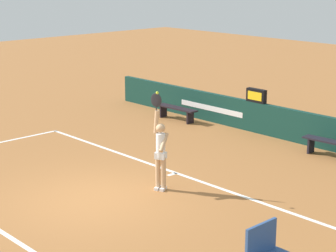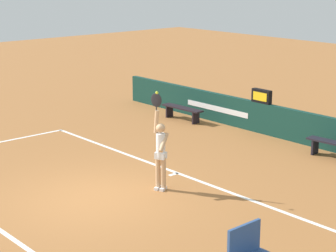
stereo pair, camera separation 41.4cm
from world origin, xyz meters
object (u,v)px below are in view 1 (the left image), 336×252
(tennis_player, at_px, (160,151))
(courtside_bench_far, at_px, (332,145))
(courtside_bench_near, at_px, (176,110))
(tennis_ball, at_px, (157,93))
(speed_display, at_px, (256,96))

(tennis_player, relative_size, courtside_bench_far, 1.35)
(courtside_bench_near, relative_size, courtside_bench_far, 0.99)
(tennis_player, height_order, courtside_bench_near, tennis_player)
(tennis_ball, relative_size, courtside_bench_near, 0.04)
(speed_display, height_order, courtside_bench_near, speed_display)
(speed_display, xyz_separation_m, tennis_player, (1.85, -5.89, -0.23))
(tennis_ball, xyz_separation_m, courtside_bench_near, (-4.93, 5.33, -2.10))
(tennis_ball, bearing_deg, courtside_bench_near, 132.73)
(tennis_ball, bearing_deg, courtside_bench_far, 77.19)
(tennis_player, xyz_separation_m, tennis_ball, (0.16, -0.24, 1.48))
(speed_display, xyz_separation_m, courtside_bench_far, (3.26, -0.58, -0.84))
(courtside_bench_near, bearing_deg, tennis_player, -46.90)
(tennis_player, height_order, courtside_bench_far, tennis_player)
(speed_display, xyz_separation_m, courtside_bench_near, (-2.92, -0.80, -0.86))
(speed_display, relative_size, courtside_bench_near, 0.41)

